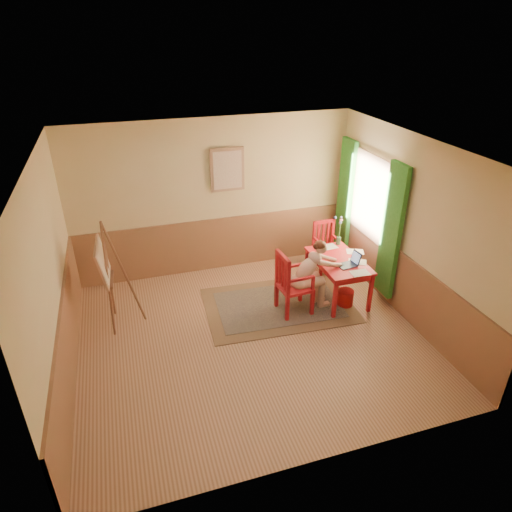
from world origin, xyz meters
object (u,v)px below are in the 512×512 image
object	(u,v)px
figure	(311,273)
laptop	(350,263)
chair_left	(292,283)
table	(338,264)
chair_back	(326,247)
easel	(106,266)

from	to	relation	value
figure	laptop	distance (m)	0.66
chair_left	figure	xyz separation A→B (m)	(0.33, 0.03, 0.12)
table	figure	world-z (taller)	figure
chair_back	table	bearing A→B (deg)	-103.32
table	easel	world-z (taller)	easel
chair_back	chair_left	bearing A→B (deg)	-135.39
table	easel	distance (m)	3.65
table	chair_back	size ratio (longest dim) A/B	1.26
chair_back	figure	xyz separation A→B (m)	(-0.78, -1.06, 0.18)
table	chair_left	distance (m)	0.92
chair_back	laptop	distance (m)	1.17
table	easel	size ratio (longest dim) A/B	0.69
table	chair_left	xyz separation A→B (m)	(-0.89, -0.19, -0.10)
easel	chair_left	bearing A→B (deg)	-10.69
figure	laptop	world-z (taller)	figure
easel	laptop	bearing A→B (deg)	-8.49
table	figure	distance (m)	0.58
chair_back	easel	world-z (taller)	easel
laptop	easel	size ratio (longest dim) A/B	0.22
chair_left	chair_back	world-z (taller)	chair_left
laptop	chair_back	bearing A→B (deg)	83.20
table	chair_back	world-z (taller)	chair_back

